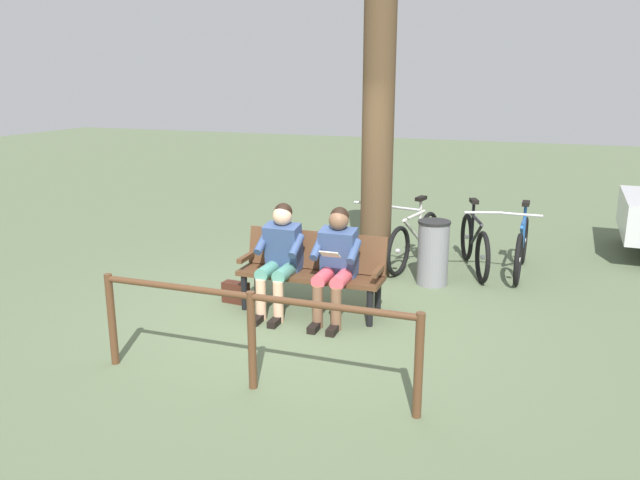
{
  "coord_description": "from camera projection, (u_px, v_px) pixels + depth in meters",
  "views": [
    {
      "loc": [
        -2.44,
        5.88,
        2.53
      ],
      "look_at": [
        -0.06,
        -0.47,
        0.75
      ],
      "focal_mm": 35.19,
      "sensor_mm": 36.0,
      "label": 1
    }
  ],
  "objects": [
    {
      "name": "ground_plane",
      "position": [
        300.0,
        316.0,
        6.8
      ],
      "size": [
        40.0,
        40.0,
        0.0
      ],
      "primitive_type": "plane",
      "color": "#566647"
    },
    {
      "name": "bench",
      "position": [
        313.0,
        266.0,
        6.88
      ],
      "size": [
        1.61,
        0.51,
        0.87
      ],
      "rotation": [
        0.0,
        0.0,
        0.02
      ],
      "color": "#51331E",
      "rests_on": "ground"
    },
    {
      "name": "person_reading",
      "position": [
        336.0,
        259.0,
        6.58
      ],
      "size": [
        0.5,
        0.77,
        1.2
      ],
      "rotation": [
        0.0,
        0.0,
        0.02
      ],
      "color": "#334772",
      "rests_on": "ground"
    },
    {
      "name": "person_companion",
      "position": [
        280.0,
        254.0,
        6.79
      ],
      "size": [
        0.5,
        0.77,
        1.2
      ],
      "rotation": [
        0.0,
        0.0,
        0.02
      ],
      "color": "#334772",
      "rests_on": "ground"
    },
    {
      "name": "handbag",
      "position": [
        236.0,
        292.0,
        7.2
      ],
      "size": [
        0.31,
        0.16,
        0.24
      ],
      "primitive_type": "cube",
      "rotation": [
        0.0,
        0.0,
        -0.07
      ],
      "color": "#3F1E14",
      "rests_on": "ground"
    },
    {
      "name": "tree_trunk",
      "position": [
        378.0,
        114.0,
        7.72
      ],
      "size": [
        0.4,
        0.4,
        4.16
      ],
      "primitive_type": "cylinder",
      "color": "#4C3823",
      "rests_on": "ground"
    },
    {
      "name": "litter_bin",
      "position": [
        433.0,
        253.0,
        7.76
      ],
      "size": [
        0.4,
        0.4,
        0.81
      ],
      "color": "slate",
      "rests_on": "ground"
    },
    {
      "name": "bicycle_black",
      "position": [
        521.0,
        247.0,
        8.19
      ],
      "size": [
        0.48,
        1.68,
        0.94
      ],
      "rotation": [
        0.0,
        0.0,
        1.56
      ],
      "color": "black",
      "rests_on": "ground"
    },
    {
      "name": "bicycle_silver",
      "position": [
        474.0,
        244.0,
        8.33
      ],
      "size": [
        0.66,
        1.61,
        0.94
      ],
      "rotation": [
        0.0,
        0.0,
        1.9
      ],
      "color": "black",
      "rests_on": "ground"
    },
    {
      "name": "bicycle_red",
      "position": [
        414.0,
        240.0,
        8.53
      ],
      "size": [
        0.51,
        1.66,
        0.94
      ],
      "rotation": [
        0.0,
        0.0,
        1.38
      ],
      "color": "black",
      "rests_on": "ground"
    },
    {
      "name": "bicycle_green",
      "position": [
        369.0,
        232.0,
        8.96
      ],
      "size": [
        0.67,
        1.6,
        0.94
      ],
      "rotation": [
        0.0,
        0.0,
        1.91
      ],
      "color": "black",
      "rests_on": "ground"
    },
    {
      "name": "railing_fence",
      "position": [
        251.0,
        323.0,
        5.1
      ],
      "size": [
        2.83,
        0.12,
        0.85
      ],
      "rotation": [
        0.0,
        0.0,
        0.02
      ],
      "color": "#51331E",
      "rests_on": "ground"
    }
  ]
}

